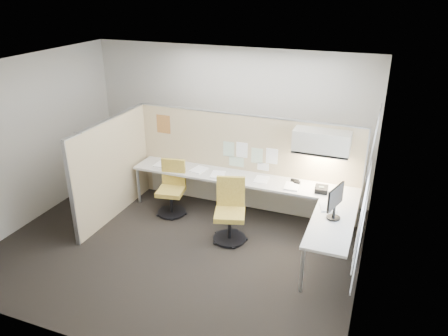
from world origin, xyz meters
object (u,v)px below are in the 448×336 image
at_px(desk, 257,190).
at_px(phone, 321,189).
at_px(monitor, 335,201).
at_px(chair_right, 230,212).
at_px(chair_left, 172,190).

distance_m(desk, phone, 1.08).
bearing_deg(monitor, phone, 37.57).
height_order(chair_right, phone, chair_right).
height_order(monitor, phone, monitor).
bearing_deg(chair_left, desk, -1.68).
distance_m(chair_left, monitor, 2.98).
relative_size(desk, chair_left, 4.15).
bearing_deg(desk, phone, 3.39).
relative_size(chair_left, chair_right, 0.95).
height_order(desk, chair_left, chair_left).
distance_m(chair_left, chair_right, 1.34).
height_order(desk, monitor, monitor).
distance_m(desk, chair_right, 0.71).
bearing_deg(desk, chair_left, -171.62).
bearing_deg(chair_right, monitor, -18.97).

